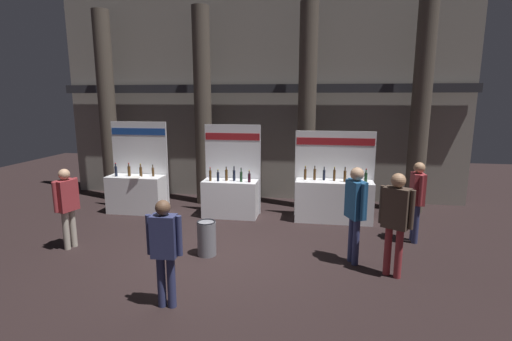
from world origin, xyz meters
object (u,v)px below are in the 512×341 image
object	(u,v)px
visitor_3	(396,215)
visitor_4	(417,195)
exhibitor_booth_2	(334,197)
visitor_1	(355,206)
trash_bin	(207,238)
visitor_2	(165,245)
exhibitor_booth_1	(231,194)
visitor_0	(67,201)
exhibitor_booth_0	(137,190)

from	to	relation	value
visitor_3	visitor_4	xyz separation A→B (m)	(0.77, 1.73, -0.08)
exhibitor_booth_2	visitor_1	world-z (taller)	exhibitor_booth_2
exhibitor_booth_2	visitor_4	distance (m)	2.09
trash_bin	exhibitor_booth_2	bearing A→B (deg)	45.10
exhibitor_booth_2	visitor_2	size ratio (longest dim) A/B	1.36
visitor_1	exhibitor_booth_1	bearing A→B (deg)	-154.11
visitor_4	visitor_1	bearing A→B (deg)	130.55
exhibitor_booth_1	visitor_0	size ratio (longest dim) A/B	1.42
trash_bin	visitor_1	size ratio (longest dim) A/B	0.38
visitor_3	exhibitor_booth_2	bearing A→B (deg)	138.06
exhibitor_booth_0	exhibitor_booth_1	bearing A→B (deg)	1.05
visitor_2	visitor_4	world-z (taller)	visitor_4
visitor_1	visitor_4	bearing A→B (deg)	108.81
exhibitor_booth_0	visitor_4	distance (m)	6.97
exhibitor_booth_0	visitor_2	distance (m)	5.12
visitor_2	trash_bin	bearing A→B (deg)	85.99
exhibitor_booth_0	visitor_3	size ratio (longest dim) A/B	1.32
visitor_2	visitor_3	xyz separation A→B (m)	(3.49, 1.54, 0.14)
exhibitor_booth_2	visitor_0	xyz separation A→B (m)	(-5.42, -2.65, 0.40)
visitor_1	visitor_2	xyz separation A→B (m)	(-2.86, -1.99, -0.14)
visitor_2	visitor_3	world-z (taller)	visitor_3
visitor_1	visitor_2	world-z (taller)	visitor_1
exhibitor_booth_2	visitor_2	xyz separation A→B (m)	(-2.59, -4.46, 0.37)
exhibitor_booth_2	visitor_4	bearing A→B (deg)	-35.38
exhibitor_booth_1	visitor_2	world-z (taller)	exhibitor_booth_1
visitor_1	trash_bin	bearing A→B (deg)	-112.40
visitor_2	visitor_4	bearing A→B (deg)	35.11
exhibitor_booth_0	visitor_0	distance (m)	2.61
exhibitor_booth_0	trash_bin	size ratio (longest dim) A/B	3.48
trash_bin	visitor_0	bearing A→B (deg)	-178.00
visitor_1	visitor_0	bearing A→B (deg)	-112.21
trash_bin	exhibitor_booth_1	bearing A→B (deg)	91.99
exhibitor_booth_2	visitor_1	distance (m)	2.54
exhibitor_booth_0	exhibitor_booth_2	size ratio (longest dim) A/B	1.08
visitor_0	visitor_4	bearing A→B (deg)	117.27
exhibitor_booth_0	visitor_0	size ratio (longest dim) A/B	1.46
exhibitor_booth_1	trash_bin	world-z (taller)	exhibitor_booth_1
exhibitor_booth_0	visitor_3	bearing A→B (deg)	-24.96
exhibitor_booth_0	exhibitor_booth_2	bearing A→B (deg)	0.82
exhibitor_booth_1	visitor_3	bearing A→B (deg)	-39.32
exhibitor_booth_1	trash_bin	distance (m)	2.54
visitor_2	exhibitor_booth_0	bearing A→B (deg)	118.32
trash_bin	visitor_0	size ratio (longest dim) A/B	0.42
exhibitor_booth_1	visitor_3	distance (m)	4.59
exhibitor_booth_2	trash_bin	bearing A→B (deg)	-134.90
exhibitor_booth_1	visitor_4	world-z (taller)	exhibitor_booth_1
exhibitor_booth_0	visitor_2	size ratio (longest dim) A/B	1.48
trash_bin	visitor_2	distance (m)	2.01
exhibitor_booth_0	exhibitor_booth_2	world-z (taller)	exhibitor_booth_0
visitor_1	visitor_2	size ratio (longest dim) A/B	1.12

